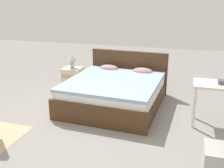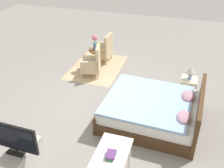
{
  "view_description": "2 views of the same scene",
  "coord_description": "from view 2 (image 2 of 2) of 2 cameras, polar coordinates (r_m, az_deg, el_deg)",
  "views": [
    {
      "loc": [
        1.51,
        -3.71,
        2.13
      ],
      "look_at": [
        0.35,
        0.13,
        0.8
      ],
      "focal_mm": 42.0,
      "sensor_mm": 36.0,
      "label": 1
    },
    {
      "loc": [
        4.87,
        1.68,
        3.83
      ],
      "look_at": [
        0.15,
        0.21,
        0.84
      ],
      "focal_mm": 42.0,
      "sensor_mm": 36.0,
      "label": 2
    }
  ],
  "objects": [
    {
      "name": "armchair_by_window_right",
      "position": [
        7.7,
        -4.28,
        4.46
      ],
      "size": [
        0.65,
        0.65,
        0.92
      ],
      "color": "#CCB284",
      "rests_on": "floor_rug"
    },
    {
      "name": "table_lamp",
      "position": [
        6.79,
        16.79,
        2.63
      ],
      "size": [
        0.22,
        0.22,
        0.33
      ],
      "color": "#9EADC6",
      "rests_on": "nightstand"
    },
    {
      "name": "nightstand",
      "position": [
        7.02,
        16.21,
        -0.78
      ],
      "size": [
        0.44,
        0.41,
        0.52
      ],
      "color": "beige",
      "rests_on": "ground_plane"
    },
    {
      "name": "floor_rug",
      "position": [
        8.31,
        -3.31,
        3.68
      ],
      "size": [
        2.1,
        1.5,
        0.01
      ],
      "color": "tan",
      "rests_on": "ground_plane"
    },
    {
      "name": "tv_flatscreen",
      "position": [
        4.74,
        -20.59,
        -11.09
      ],
      "size": [
        0.21,
        0.88,
        0.59
      ],
      "color": "black",
      "rests_on": "tv_stand"
    },
    {
      "name": "side_table",
      "position": [
        8.16,
        -3.65,
        6.02
      ],
      "size": [
        0.4,
        0.4,
        0.6
      ],
      "color": "brown",
      "rests_on": "ground_plane"
    },
    {
      "name": "ground_plane",
      "position": [
        6.42,
        -1.41,
        -5.49
      ],
      "size": [
        16.0,
        16.0,
        0.0
      ],
      "primitive_type": "plane",
      "color": "gray"
    },
    {
      "name": "tv_stand",
      "position": [
        5.11,
        -19.4,
        -15.71
      ],
      "size": [
        0.96,
        0.4,
        0.49
      ],
      "color": "#B7B2AD",
      "rests_on": "ground_plane"
    },
    {
      "name": "book_stack",
      "position": [
        4.2,
        -0.23,
        -15.17
      ],
      "size": [
        0.21,
        0.16,
        0.06
      ],
      "color": "#337A47",
      "rests_on": "vanity_desk"
    },
    {
      "name": "vanity_desk",
      "position": [
        4.3,
        -0.52,
        -16.73
      ],
      "size": [
        1.04,
        0.52,
        0.76
      ],
      "color": "silver",
      "rests_on": "ground_plane"
    },
    {
      "name": "flower_vase",
      "position": [
        7.95,
        -3.78,
        9.39
      ],
      "size": [
        0.17,
        0.17,
        0.48
      ],
      "color": "#4C709E",
      "rests_on": "side_table"
    },
    {
      "name": "bed",
      "position": [
        5.95,
        8.95,
        -5.73
      ],
      "size": [
        1.91,
        2.16,
        0.96
      ],
      "color": "#472D19",
      "rests_on": "ground_plane"
    },
    {
      "name": "armchair_by_window_left",
      "position": [
        8.56,
        -1.82,
        7.39
      ],
      "size": [
        0.58,
        0.58,
        0.92
      ],
      "color": "#CCB284",
      "rests_on": "floor_rug"
    }
  ]
}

